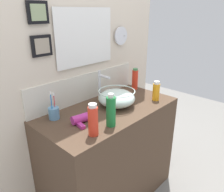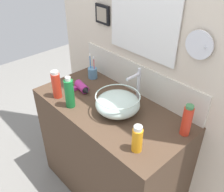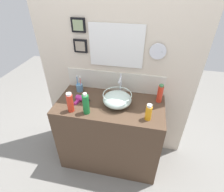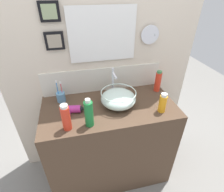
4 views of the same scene
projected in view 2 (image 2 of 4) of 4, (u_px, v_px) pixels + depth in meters
ground_plane at (110, 187)px, 2.21m from camera, size 6.00×6.00×0.00m
vanity_counter at (110, 152)px, 1.96m from camera, size 1.14×0.57×0.88m
back_panel at (143, 44)px, 1.69m from camera, size 1.78×0.10×2.49m
glass_bowl_sink at (118, 103)px, 1.63m from camera, size 0.29×0.29×0.13m
faucet at (137, 83)px, 1.69m from camera, size 0.02×0.13×0.26m
hair_drier at (82, 88)px, 1.87m from camera, size 0.17×0.13×0.06m
toothbrush_cup at (93, 73)px, 2.03m from camera, size 0.07×0.07×0.21m
soap_dispenser at (137, 139)px, 1.34m from camera, size 0.06×0.06×0.17m
shampoo_bottle at (56, 85)px, 1.77m from camera, size 0.06×0.06×0.21m
spray_bottle at (69, 93)px, 1.67m from camera, size 0.06×0.06×0.23m
lotion_bottle at (187, 120)px, 1.44m from camera, size 0.06×0.06×0.21m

